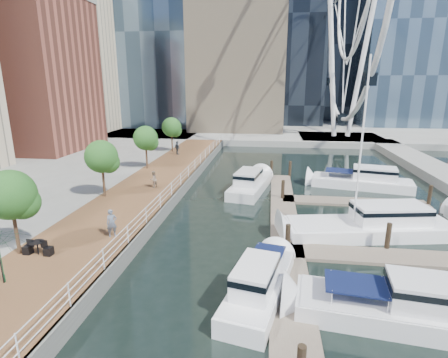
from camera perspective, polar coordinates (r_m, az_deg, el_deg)
ground at (r=15.17m, az=-0.99°, el=-24.91°), size 520.00×520.00×0.00m
boardwalk at (r=30.05m, az=-13.82°, el=-3.28°), size 6.00×60.00×1.00m
seawall at (r=29.11m, az=-8.30°, el=-3.59°), size 0.25×60.00×1.00m
land_far at (r=113.87m, az=6.82°, el=10.35°), size 200.00×114.00×1.00m
pier at (r=65.31m, az=18.44°, el=6.19°), size 14.00×12.00×1.00m
railing at (r=28.83m, az=-8.57°, el=-1.65°), size 0.10×60.00×1.05m
floating_docks at (r=24.18m, az=22.06°, el=-8.59°), size 16.00×34.00×2.60m
street_trees at (r=29.21m, az=-19.39°, el=3.46°), size 2.60×42.60×4.60m
yacht_foreground at (r=17.72m, az=27.31°, el=-20.19°), size 10.15×3.84×2.15m
pedestrian_near at (r=21.89m, az=-17.87°, el=-6.87°), size 0.73×0.68×1.68m
pedestrian_mid at (r=31.24m, az=-11.46°, el=-0.05°), size 0.84×0.91×1.49m
pedestrian_far at (r=45.76m, az=-7.63°, el=5.07°), size 1.03×1.03×1.76m
moored_yachts at (r=25.38m, az=22.84°, el=-8.76°), size 20.15×33.19×11.50m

